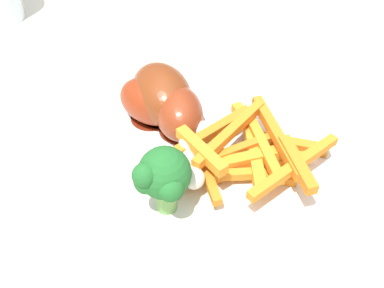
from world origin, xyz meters
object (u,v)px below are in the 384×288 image
at_px(dinner_plate, 192,163).
at_px(chicken_drumstick_far, 153,104).
at_px(carrot_fries_pile, 249,153).
at_px(fork, 247,8).
at_px(chicken_drumstick_near, 180,118).
at_px(chicken_drumstick_extra, 163,96).
at_px(broccoli_floret_front, 163,177).
at_px(dining_table, 212,191).

relative_size(dinner_plate, chicken_drumstick_far, 2.35).
bearing_deg(carrot_fries_pile, dinner_plate, -52.13).
bearing_deg(fork, chicken_drumstick_near, -19.15).
height_order(chicken_drumstick_far, chicken_drumstick_extra, chicken_drumstick_extra).
height_order(dinner_plate, chicken_drumstick_near, chicken_drumstick_near).
distance_m(dinner_plate, fork, 0.31).
bearing_deg(carrot_fries_pile, chicken_drumstick_extra, -85.02).
bearing_deg(broccoli_floret_front, carrot_fries_pile, 169.62).
distance_m(carrot_fries_pile, fork, 0.31).
relative_size(dining_table, broccoli_floret_front, 15.93).
bearing_deg(dining_table, chicken_drumstick_far, -44.30).
relative_size(dining_table, dinner_plate, 3.93).
bearing_deg(carrot_fries_pile, dining_table, -110.93).
bearing_deg(dinner_plate, dining_table, -158.22).
bearing_deg(chicken_drumstick_far, chicken_drumstick_near, 95.71).
bearing_deg(chicken_drumstick_far, dinner_plate, 80.15).
bearing_deg(dinner_plate, broccoli_floret_front, 23.80).
bearing_deg(dinner_plate, chicken_drumstick_extra, -109.50).
relative_size(chicken_drumstick_extra, fork, 0.67).
height_order(chicken_drumstick_near, chicken_drumstick_far, chicken_drumstick_near).
distance_m(broccoli_floret_front, fork, 0.38).
height_order(chicken_drumstick_near, chicken_drumstick_extra, chicken_drumstick_extra).
bearing_deg(chicken_drumstick_near, dining_table, 167.98).
height_order(dinner_plate, carrot_fries_pile, carrot_fries_pile).
distance_m(dining_table, broccoli_floret_front, 0.20).
bearing_deg(broccoli_floret_front, chicken_drumstick_far, -126.72).
bearing_deg(dinner_plate, carrot_fries_pile, 127.87).
relative_size(dining_table, fork, 5.46).
height_order(chicken_drumstick_extra, fork, chicken_drumstick_extra).
bearing_deg(chicken_drumstick_extra, chicken_drumstick_near, 76.73).
xyz_separation_m(broccoli_floret_front, fork, (-0.32, -0.18, -0.05)).
bearing_deg(dining_table, dinner_plate, 21.78).
height_order(carrot_fries_pile, chicken_drumstick_near, chicken_drumstick_near).
relative_size(dining_table, chicken_drumstick_extra, 8.15).
relative_size(broccoli_floret_front, chicken_drumstick_far, 0.58).
relative_size(chicken_drumstick_far, chicken_drumstick_extra, 0.88).
bearing_deg(dinner_plate, fork, -149.27).
relative_size(carrot_fries_pile, chicken_drumstick_extra, 1.06).
bearing_deg(dining_table, broccoli_floret_front, 22.80).
height_order(dining_table, carrot_fries_pile, carrot_fries_pile).
xyz_separation_m(chicken_drumstick_near, chicken_drumstick_far, (0.00, -0.03, -0.00)).
xyz_separation_m(broccoli_floret_front, carrot_fries_pile, (-0.09, 0.02, -0.03)).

